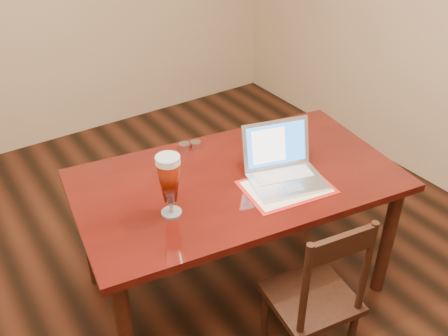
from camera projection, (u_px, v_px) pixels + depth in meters
ground at (195, 336)px, 2.65m from camera, size 5.00×5.00×0.00m
dining_table at (237, 191)px, 2.58m from camera, size 1.76×1.16×1.08m
dining_chair at (315, 298)px, 2.31m from camera, size 0.44×0.42×0.91m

